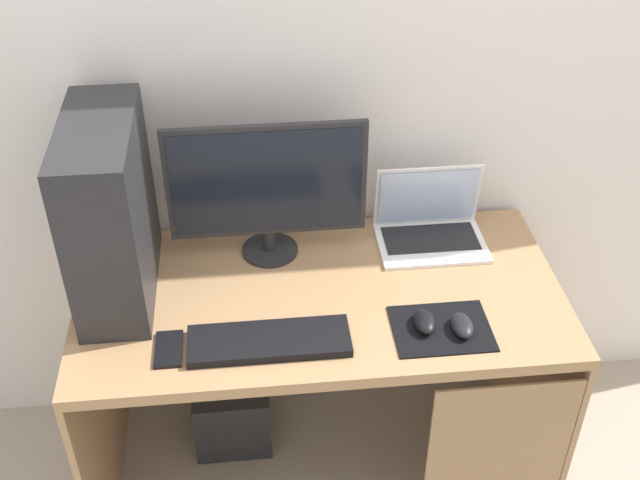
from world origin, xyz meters
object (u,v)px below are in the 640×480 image
mouse_right (462,326)px  subwoofer (232,408)px  keyboard (269,341)px  mouse_left (424,322)px  laptop (430,226)px  pc_tower (110,211)px  cell_phone (169,349)px  monitor (267,188)px

mouse_right → subwoofer: mouse_right is taller
keyboard → mouse_left: (0.41, 0.02, 0.01)m
laptop → subwoofer: bearing=-175.6°
laptop → mouse_right: size_ratio=3.36×
laptop → subwoofer: (-0.64, -0.05, -0.68)m
keyboard → mouse_left: size_ratio=4.38×
laptop → mouse_right: laptop is taller
pc_tower → cell_phone: size_ratio=3.92×
mouse_left → mouse_right: 0.10m
monitor → mouse_right: (0.48, -0.39, -0.21)m
mouse_left → cell_phone: mouse_left is taller
pc_tower → mouse_left: size_ratio=5.31×
laptop → keyboard: 0.66m
monitor → subwoofer: bearing=-170.4°
laptop → subwoofer: 0.93m
keyboard → cell_phone: (-0.26, 0.00, -0.01)m
cell_phone → mouse_left: bearing=1.3°
mouse_left → laptop: bearing=75.8°
pc_tower → subwoofer: bearing=17.4°
mouse_right → subwoofer: bearing=150.0°
mouse_right → subwoofer: (-0.64, 0.37, -0.65)m
mouse_left → subwoofer: size_ratio=0.38×
laptop → keyboard: size_ratio=0.77×
mouse_right → subwoofer: size_ratio=0.38×
subwoofer → cell_phone: bearing=-109.5°
monitor → mouse_right: size_ratio=5.87×
monitor → subwoofer: 0.88m
monitor → pc_tower: bearing=-165.4°
monitor → laptop: bearing=2.8°
cell_phone → mouse_right: bearing=-0.7°
mouse_right → monitor: bearing=140.8°
mouse_right → keyboard: bearing=179.4°
keyboard → mouse_right: size_ratio=4.38×
keyboard → cell_phone: bearing=179.0°
monitor → mouse_left: bearing=-43.6°
subwoofer → monitor: bearing=9.6°
keyboard → subwoofer: 0.75m
mouse_right → mouse_left: bearing=165.3°
pc_tower → monitor: (0.42, 0.11, -0.02)m
laptop → keyboard: (-0.51, -0.41, -0.03)m
pc_tower → mouse_left: pc_tower is taller
mouse_right → cell_phone: (-0.76, 0.01, -0.02)m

